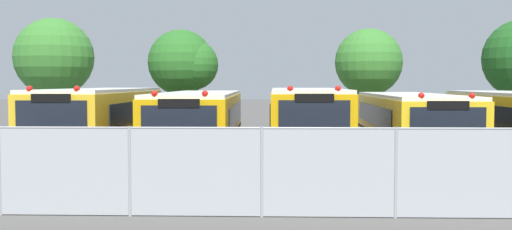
{
  "coord_description": "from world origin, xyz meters",
  "views": [
    {
      "loc": [
        -1.13,
        -21.51,
        2.76
      ],
      "look_at": [
        -1.84,
        0.0,
        1.6
      ],
      "focal_mm": 41.2,
      "sensor_mm": 36.0,
      "label": 1
    }
  ],
  "objects_px": {
    "tree_2": "(370,63)",
    "school_bus_0": "(102,120)",
    "school_bus_2": "(306,120)",
    "school_bus_3": "(410,123)",
    "tree_1": "(185,64)",
    "school_bus_1": "(200,122)",
    "tree_0": "(51,58)"
  },
  "relations": [
    {
      "from": "school_bus_3",
      "to": "tree_0",
      "type": "bearing_deg",
      "value": -26.11
    },
    {
      "from": "school_bus_2",
      "to": "tree_0",
      "type": "height_order",
      "value": "tree_0"
    },
    {
      "from": "school_bus_3",
      "to": "tree_1",
      "type": "distance_m",
      "value": 12.62
    },
    {
      "from": "tree_0",
      "to": "tree_2",
      "type": "relative_size",
      "value": 1.1
    },
    {
      "from": "school_bus_1",
      "to": "tree_2",
      "type": "distance_m",
      "value": 11.96
    },
    {
      "from": "school_bus_2",
      "to": "tree_1",
      "type": "height_order",
      "value": "tree_1"
    },
    {
      "from": "tree_0",
      "to": "school_bus_0",
      "type": "bearing_deg",
      "value": -59.1
    },
    {
      "from": "tree_1",
      "to": "school_bus_0",
      "type": "bearing_deg",
      "value": -102.6
    },
    {
      "from": "school_bus_1",
      "to": "tree_1",
      "type": "distance_m",
      "value": 8.68
    },
    {
      "from": "tree_2",
      "to": "school_bus_0",
      "type": "bearing_deg",
      "value": -141.67
    },
    {
      "from": "school_bus_2",
      "to": "tree_2",
      "type": "bearing_deg",
      "value": -112.82
    },
    {
      "from": "school_bus_2",
      "to": "tree_1",
      "type": "xyz_separation_m",
      "value": [
        -5.7,
        8.04,
        2.34
      ]
    },
    {
      "from": "tree_2",
      "to": "tree_1",
      "type": "bearing_deg",
      "value": -175.28
    },
    {
      "from": "school_bus_0",
      "to": "school_bus_1",
      "type": "distance_m",
      "value": 3.64
    },
    {
      "from": "school_bus_0",
      "to": "tree_2",
      "type": "height_order",
      "value": "tree_2"
    },
    {
      "from": "school_bus_1",
      "to": "tree_2",
      "type": "xyz_separation_m",
      "value": [
        7.59,
        8.91,
        2.47
      ]
    },
    {
      "from": "tree_2",
      "to": "tree_0",
      "type": "bearing_deg",
      "value": -179.23
    },
    {
      "from": "school_bus_3",
      "to": "tree_2",
      "type": "height_order",
      "value": "tree_2"
    },
    {
      "from": "school_bus_0",
      "to": "school_bus_3",
      "type": "relative_size",
      "value": 0.98
    },
    {
      "from": "school_bus_3",
      "to": "tree_1",
      "type": "bearing_deg",
      "value": -38.81
    },
    {
      "from": "tree_0",
      "to": "tree_2",
      "type": "distance_m",
      "value": 16.42
    },
    {
      "from": "school_bus_1",
      "to": "school_bus_2",
      "type": "bearing_deg",
      "value": -179.83
    },
    {
      "from": "school_bus_2",
      "to": "tree_0",
      "type": "distance_m",
      "value": 15.56
    },
    {
      "from": "tree_1",
      "to": "tree_2",
      "type": "distance_m",
      "value": 9.45
    },
    {
      "from": "school_bus_2",
      "to": "tree_2",
      "type": "distance_m",
      "value": 9.87
    },
    {
      "from": "school_bus_2",
      "to": "tree_0",
      "type": "relative_size",
      "value": 1.53
    },
    {
      "from": "school_bus_3",
      "to": "school_bus_2",
      "type": "bearing_deg",
      "value": 2.27
    },
    {
      "from": "school_bus_0",
      "to": "school_bus_2",
      "type": "xyz_separation_m",
      "value": [
        7.51,
        0.06,
        -0.0
      ]
    },
    {
      "from": "school_bus_1",
      "to": "school_bus_0",
      "type": "bearing_deg",
      "value": -1.65
    },
    {
      "from": "school_bus_1",
      "to": "tree_2",
      "type": "bearing_deg",
      "value": -131.6
    },
    {
      "from": "school_bus_1",
      "to": "tree_2",
      "type": "relative_size",
      "value": 2.01
    },
    {
      "from": "school_bus_0",
      "to": "tree_1",
      "type": "relative_size",
      "value": 1.88
    }
  ]
}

